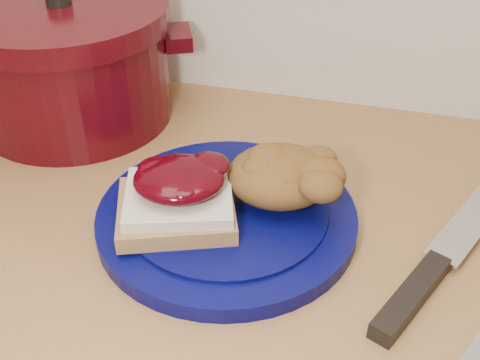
% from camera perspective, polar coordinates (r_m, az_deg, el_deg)
% --- Properties ---
extents(plate, '(0.36, 0.36, 0.02)m').
position_cam_1_polar(plate, '(0.68, -1.26, -3.58)').
color(plate, '#04063F').
rests_on(plate, wood_countertop).
extents(sandwich, '(0.16, 0.15, 0.06)m').
position_cam_1_polar(sandwich, '(0.65, -5.92, -1.47)').
color(sandwich, olive).
rests_on(sandwich, plate).
extents(stuffing_mound, '(0.14, 0.13, 0.06)m').
position_cam_1_polar(stuffing_mound, '(0.67, 3.82, 0.39)').
color(stuffing_mound, brown).
rests_on(stuffing_mound, plate).
extents(chef_knife, '(0.17, 0.32, 0.02)m').
position_cam_1_polar(chef_knife, '(0.65, 17.72, -8.17)').
color(chef_knife, black).
rests_on(chef_knife, wood_countertop).
extents(dutch_oven, '(0.38, 0.38, 0.18)m').
position_cam_1_polar(dutch_oven, '(0.88, -15.86, 10.73)').
color(dutch_oven, '#38050B').
rests_on(dutch_oven, wood_countertop).
extents(pepper_grinder, '(0.06, 0.06, 0.13)m').
position_cam_1_polar(pepper_grinder, '(0.93, -12.75, 11.16)').
color(pepper_grinder, black).
rests_on(pepper_grinder, wood_countertop).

